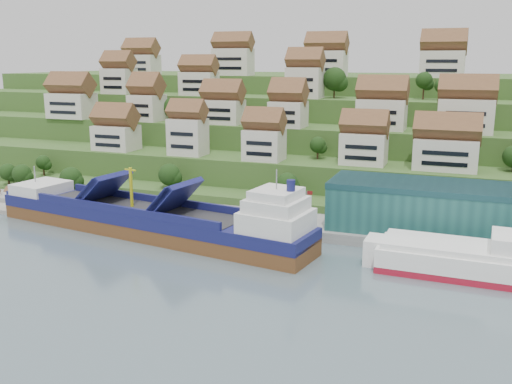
% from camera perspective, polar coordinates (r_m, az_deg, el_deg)
% --- Properties ---
extents(ground, '(300.00, 300.00, 0.00)m').
position_cam_1_polar(ground, '(117.45, -4.85, -5.05)').
color(ground, slate).
rests_on(ground, ground).
extents(quay, '(180.00, 14.00, 2.20)m').
position_cam_1_polar(quay, '(124.12, 6.55, -3.55)').
color(quay, gray).
rests_on(quay, ground).
extents(pebble_beach, '(45.00, 20.00, 1.00)m').
position_cam_1_polar(pebble_beach, '(159.15, -22.10, -0.95)').
color(pebble_beach, gray).
rests_on(pebble_beach, ground).
extents(hillside, '(260.00, 128.00, 31.00)m').
position_cam_1_polar(hillside, '(211.32, 7.34, 5.98)').
color(hillside, '#2D4C1E').
rests_on(hillside, ground).
extents(hillside_village, '(158.36, 61.70, 29.25)m').
position_cam_1_polar(hillside_village, '(168.29, 5.01, 8.98)').
color(hillside_village, beige).
rests_on(hillside_village, ground).
extents(hillside_trees, '(136.81, 62.31, 31.12)m').
position_cam_1_polar(hillside_trees, '(157.32, 0.17, 6.08)').
color(hillside_trees, '#1D3C14').
rests_on(hillside_trees, ground).
extents(warehouse, '(60.00, 15.00, 10.00)m').
position_cam_1_polar(warehouse, '(121.09, 21.70, -1.85)').
color(warehouse, '#205855').
rests_on(warehouse, quay).
extents(flagpole, '(1.28, 0.16, 8.00)m').
position_cam_1_polar(flagpole, '(118.37, 5.13, -1.44)').
color(flagpole, gray).
rests_on(flagpole, quay).
extents(beach_huts, '(14.40, 3.70, 2.20)m').
position_cam_1_polar(beach_huts, '(159.27, -22.98, -0.42)').
color(beach_huts, white).
rests_on(beach_huts, pebble_beach).
extents(cargo_ship, '(76.84, 23.07, 16.81)m').
position_cam_1_polar(cargo_ship, '(122.63, -10.12, -2.85)').
color(cargo_ship, brown).
rests_on(cargo_ship, ground).
extents(second_ship, '(30.42, 11.85, 8.75)m').
position_cam_1_polar(second_ship, '(105.82, 20.73, -6.44)').
color(second_ship, maroon).
rests_on(second_ship, ground).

